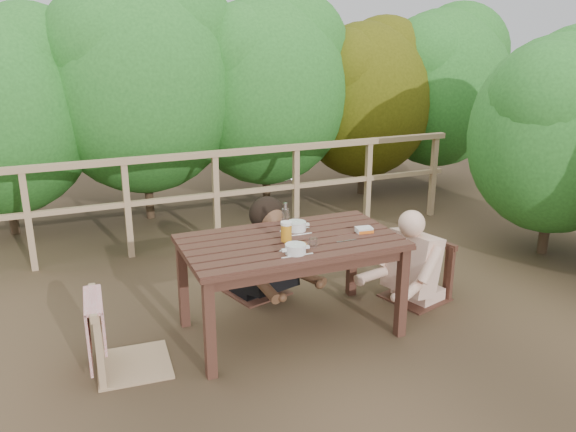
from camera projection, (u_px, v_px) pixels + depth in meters
name	position (u px, v px, depth m)	size (l,w,h in m)	color
ground	(290.00, 330.00, 4.49)	(60.00, 60.00, 0.00)	#4D3A26
table	(291.00, 286.00, 4.38)	(1.57, 0.88, 0.73)	#3B2118
chair_left	(128.00, 298.00, 3.86)	(0.51, 0.51, 1.02)	#A3825F
chair_far	(256.00, 243.00, 4.97)	(0.46, 0.46, 0.93)	#3B2118
chair_right	(418.00, 247.00, 4.86)	(0.47, 0.47, 0.94)	#3B2118
woman	(255.00, 217.00, 4.92)	(0.55, 0.68, 1.37)	black
diner_right	(423.00, 224.00, 4.81)	(0.54, 0.66, 1.33)	beige
railing	(216.00, 199.00, 6.09)	(5.60, 0.10, 1.01)	#A3825F
hedge_row	(217.00, 54.00, 6.86)	(6.60, 1.60, 3.80)	#256120
soup_near	(296.00, 250.00, 3.98)	(0.24, 0.24, 0.08)	white
soup_far	(296.00, 227.00, 4.43)	(0.25, 0.25, 0.08)	white
bread_roll	(299.00, 246.00, 4.06)	(0.12, 0.09, 0.07)	#9B5725
beer_glass	(286.00, 232.00, 4.20)	(0.08, 0.08, 0.16)	gold
bottle	(285.00, 218.00, 4.38)	(0.06, 0.06, 0.24)	white
tumbler	(313.00, 243.00, 4.11)	(0.06, 0.06, 0.07)	white
butter_tub	(364.00, 231.00, 4.40)	(0.12, 0.09, 0.05)	white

